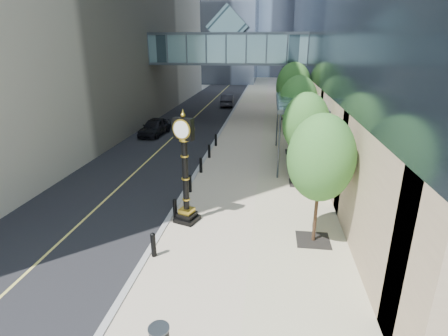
{
  "coord_description": "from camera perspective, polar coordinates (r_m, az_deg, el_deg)",
  "views": [
    {
      "loc": [
        1.53,
        -10.29,
        7.85
      ],
      "look_at": [
        -0.52,
        5.43,
        2.26
      ],
      "focal_mm": 28.0,
      "sensor_mm": 36.0,
      "label": 1
    }
  ],
  "objects": [
    {
      "name": "street_trees",
      "position": [
        27.03,
        11.95,
        10.64
      ],
      "size": [
        3.12,
        28.55,
        6.42
      ],
      "color": "black",
      "rests_on": "sidewalk"
    },
    {
      "name": "pedestrian",
      "position": [
        21.79,
        12.48,
        0.63
      ],
      "size": [
        0.8,
        0.64,
        1.9
      ],
      "primitive_type": "imported",
      "rotation": [
        0.0,
        0.0,
        3.45
      ],
      "color": "beige",
      "rests_on": "sidewalk"
    },
    {
      "name": "car_near",
      "position": [
        32.88,
        -11.24,
        6.62
      ],
      "size": [
        2.19,
        4.64,
        1.53
      ],
      "primitive_type": "imported",
      "rotation": [
        0.0,
        0.0,
        -0.09
      ],
      "color": "black",
      "rests_on": "road"
    },
    {
      "name": "bollard_row",
      "position": [
        21.07,
        -4.63,
        -1.05
      ],
      "size": [
        0.2,
        16.2,
        0.9
      ],
      "color": "black",
      "rests_on": "sidewalk"
    },
    {
      "name": "ground",
      "position": [
        13.03,
        -0.86,
        -17.63
      ],
      "size": [
        320.0,
        320.0,
        0.0
      ],
      "primitive_type": "plane",
      "color": "gray",
      "rests_on": "ground"
    },
    {
      "name": "entrance_canopy",
      "position": [
        24.64,
        12.08,
        10.44
      ],
      "size": [
        3.0,
        8.0,
        4.38
      ],
      "color": "#383F44",
      "rests_on": "ground"
    },
    {
      "name": "skywalk",
      "position": [
        38.56,
        0.72,
        19.19
      ],
      "size": [
        17.0,
        4.2,
        5.8
      ],
      "color": "slate",
      "rests_on": "ground"
    },
    {
      "name": "sidewalk",
      "position": [
        50.9,
        6.85,
        10.42
      ],
      "size": [
        8.0,
        180.0,
        0.06
      ],
      "primitive_type": "cube",
      "color": "tan",
      "rests_on": "ground"
    },
    {
      "name": "street_clock",
      "position": [
        15.77,
        -6.32,
        -1.43
      ],
      "size": [
        1.22,
        1.22,
        5.11
      ],
      "rotation": [
        0.0,
        0.0,
        -0.34
      ],
      "color": "black",
      "rests_on": "sidewalk"
    },
    {
      "name": "curb",
      "position": [
        51.1,
        2.29,
        10.58
      ],
      "size": [
        0.25,
        180.0,
        0.07
      ],
      "primitive_type": "cube",
      "color": "gray",
      "rests_on": "ground"
    },
    {
      "name": "car_far",
      "position": [
        48.26,
        0.54,
        10.98
      ],
      "size": [
        1.96,
        4.76,
        1.53
      ],
      "primitive_type": "imported",
      "rotation": [
        0.0,
        0.0,
        3.22
      ],
      "color": "black",
      "rests_on": "road"
    },
    {
      "name": "road",
      "position": [
        51.61,
        -2.21,
        10.64
      ],
      "size": [
        8.0,
        180.0,
        0.02
      ],
      "primitive_type": "cube",
      "color": "black",
      "rests_on": "ground"
    }
  ]
}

